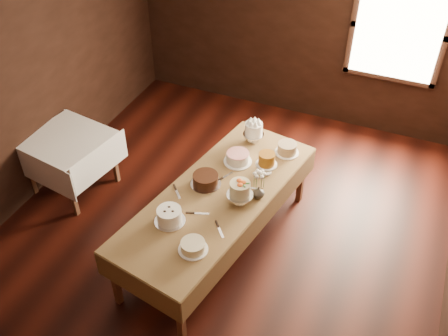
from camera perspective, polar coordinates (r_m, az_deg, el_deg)
floor at (r=6.01m, az=-0.76°, el=-8.13°), size 5.00×6.00×0.01m
ceiling at (r=4.36m, az=-1.08°, el=17.45°), size 5.00×6.00×0.01m
wall_back at (r=7.53m, az=8.72°, el=15.32°), size 5.00×0.02×2.80m
wall_left at (r=6.33m, az=-22.26°, el=7.77°), size 0.02×6.00×2.80m
window at (r=7.22m, az=18.97°, el=14.29°), size 1.10×0.05×1.30m
display_table at (r=5.42m, az=-0.72°, el=-3.41°), size 1.48×2.75×0.81m
side_table at (r=6.54m, az=-17.18°, el=2.57°), size 1.06×1.06×0.78m
cake_meringue at (r=6.04m, az=3.33°, el=3.95°), size 0.27×0.27×0.27m
cake_speckled at (r=5.93m, az=7.09°, el=2.18°), size 0.28×0.28×0.13m
cake_lattice at (r=5.76m, az=1.55°, el=1.13°), size 0.36×0.36×0.12m
cake_caramel at (r=5.59m, az=4.77°, el=0.42°), size 0.25×0.25×0.28m
cake_chocolate at (r=5.46m, az=-2.08°, el=-1.36°), size 0.37×0.37×0.13m
cake_flowers at (r=5.20m, az=1.79°, el=-2.95°), size 0.28×0.28×0.28m
cake_swirl at (r=5.06m, az=-6.14°, el=-5.38°), size 0.31×0.31×0.16m
cake_cream at (r=4.81m, az=-3.50°, el=-8.77°), size 0.29×0.29×0.10m
cake_server_a at (r=5.17m, az=-2.49°, el=-5.11°), size 0.23×0.11×0.01m
cake_server_b at (r=4.98m, az=-0.37°, el=-7.23°), size 0.18×0.20×0.01m
cake_server_c at (r=5.61m, az=0.42°, el=-0.78°), size 0.12×0.23×0.01m
cake_server_d at (r=5.45m, az=3.61°, el=-2.31°), size 0.24×0.07×0.01m
cake_server_e at (r=5.39m, az=-5.19°, el=-2.95°), size 0.18×0.19×0.01m
flower_vase at (r=5.31m, az=3.88°, el=-2.73°), size 0.18×0.18×0.13m
flower_bouquet at (r=5.19m, az=3.97°, el=-1.20°), size 0.14×0.14×0.20m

